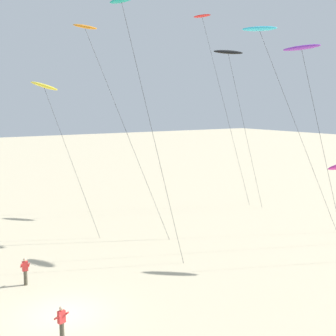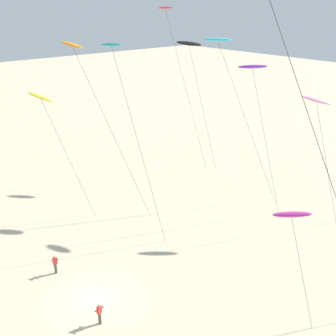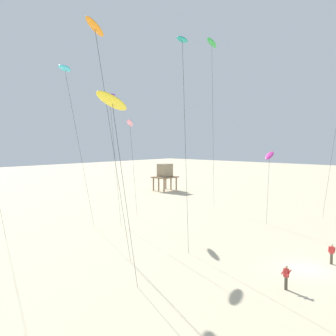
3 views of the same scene
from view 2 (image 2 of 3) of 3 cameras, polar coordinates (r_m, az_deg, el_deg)
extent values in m
plane|color=beige|center=(35.16, -9.49, -16.39)|extent=(260.00, 260.00, 0.00)
ellipsoid|color=#33BFE0|center=(47.56, 6.46, 16.13)|extent=(2.86, 2.67, 0.42)
cylinder|color=#262626|center=(48.56, 10.17, 5.66)|extent=(6.04, 3.81, 16.98)
ellipsoid|color=#D8339E|center=(29.18, 15.66, -5.79)|extent=(2.71, 1.34, 1.13)
cylinder|color=#262626|center=(31.34, 16.91, -12.99)|extent=(1.88, 1.20, 8.32)
ellipsoid|color=black|center=(54.86, 2.72, 15.75)|extent=(2.97, 2.68, 0.87)
cylinder|color=#262626|center=(55.77, 4.56, 7.37)|extent=(3.40, 2.15, 15.87)
ellipsoid|color=teal|center=(37.66, -7.32, 15.52)|extent=(2.12, 1.32, 0.42)
cylinder|color=#262626|center=(38.69, -3.60, 2.33)|extent=(3.93, 2.48, 17.53)
ellipsoid|color=pink|center=(43.82, 18.60, 8.30)|extent=(2.64, 2.42, 1.09)
cylinder|color=#262626|center=(45.58, 19.76, 0.48)|extent=(2.84, 1.80, 12.17)
ellipsoid|color=orange|center=(44.50, -12.27, 15.27)|extent=(2.41, 1.77, 0.88)
cylinder|color=#262626|center=(44.48, -7.12, 4.32)|extent=(6.47, 4.08, 16.89)
ellipsoid|color=purple|center=(44.12, 10.85, 12.72)|extent=(2.93, 2.08, 0.56)
cylinder|color=#262626|center=(45.66, 12.52, 3.09)|extent=(3.20, 2.02, 14.88)
ellipsoid|color=red|center=(56.37, -0.35, 19.97)|extent=(2.05, 1.47, 0.39)
cylinder|color=#262626|center=(56.73, 2.42, 9.75)|extent=(4.80, 3.03, 19.91)
ellipsoid|color=yellow|center=(45.01, -16.15, 8.79)|extent=(3.22, 2.01, 1.14)
cylinder|color=#262626|center=(45.37, -12.65, 1.10)|extent=(4.36, 2.75, 12.09)
cylinder|color=#4C4738|center=(32.77, -8.78, -18.61)|extent=(0.22, 0.22, 0.88)
cube|color=red|center=(32.31, -8.86, -17.62)|extent=(0.28, 0.38, 0.58)
sphere|color=beige|center=(32.06, -8.90, -17.06)|extent=(0.20, 0.20, 0.20)
cylinder|color=red|center=(32.16, -9.15, -17.74)|extent=(0.51, 0.21, 0.39)
cylinder|color=red|center=(32.39, -8.58, -17.36)|extent=(0.51, 0.21, 0.39)
cylinder|color=#4C4738|center=(38.36, -14.28, -12.44)|extent=(0.22, 0.22, 0.88)
cube|color=red|center=(37.97, -14.38, -11.52)|extent=(0.26, 0.37, 0.58)
sphere|color=beige|center=(37.75, -14.43, -11.01)|extent=(0.20, 0.20, 0.20)
cylinder|color=red|center=(37.90, -14.71, -11.53)|extent=(0.51, 0.18, 0.39)
cylinder|color=red|center=(37.98, -14.06, -11.38)|extent=(0.51, 0.18, 0.39)
camera|label=1|loc=(12.38, 15.57, -38.58)|focal=49.09mm
camera|label=3|loc=(54.35, -37.07, 5.09)|focal=39.88mm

